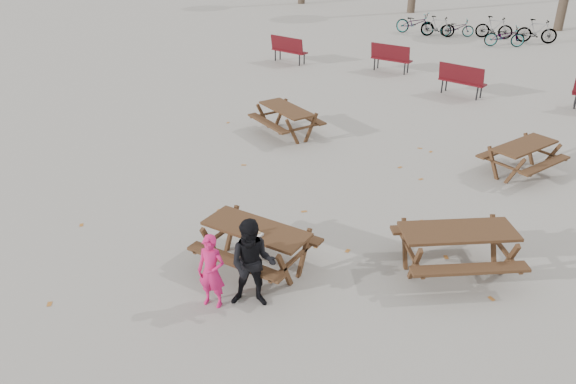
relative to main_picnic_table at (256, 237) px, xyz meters
The scene contains 13 objects.
ground 0.59m from the main_picnic_table, ahead, with size 80.00×80.00×0.00m, color gray.
main_picnic_table is the anchor object (origin of this frame).
food_tray 0.31m from the main_picnic_table, 49.93° to the right, with size 0.18×0.11×0.04m, color silver.
bread_roll 0.34m from the main_picnic_table, 49.93° to the right, with size 0.14×0.06×0.05m, color tan.
soda_bottle 0.32m from the main_picnic_table, 76.01° to the right, with size 0.07×0.07×0.17m.
child 1.18m from the main_picnic_table, 89.77° to the right, with size 0.44×0.29×1.22m, color #DD1B66.
adult 1.01m from the main_picnic_table, 58.03° to the right, with size 0.72×0.56×1.47m, color black.
picnic_table_east 3.32m from the main_picnic_table, 29.80° to the left, with size 1.87×1.50×0.80m, color #3A2615, non-canonical shape.
picnic_table_north 6.22m from the main_picnic_table, 117.47° to the left, with size 1.73×1.39×0.74m, color #3A2615, non-canonical shape.
picnic_table_far 6.97m from the main_picnic_table, 64.47° to the left, with size 1.66×1.34×0.72m, color #3A2615, non-canonical shape.
park_bench_row 12.27m from the main_picnic_table, 96.77° to the left, with size 12.45×2.15×1.03m.
bicycle_row 20.32m from the main_picnic_table, 96.08° to the left, with size 7.13×2.52×1.03m.
fallen_leaves 2.62m from the main_picnic_table, 78.69° to the left, with size 11.00×11.00×0.01m, color #AD6829, non-canonical shape.
Camera 1 is at (4.67, -6.48, 5.53)m, focal length 35.00 mm.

